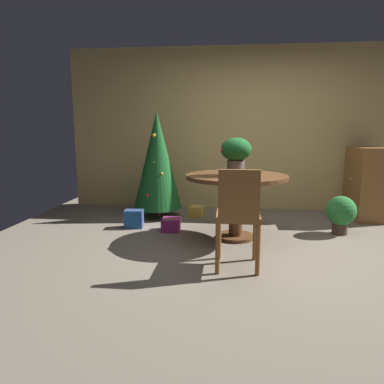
{
  "coord_description": "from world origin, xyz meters",
  "views": [
    {
      "loc": [
        -0.37,
        -3.73,
        1.29
      ],
      "look_at": [
        -0.79,
        0.21,
        0.6
      ],
      "focal_mm": 33.35,
      "sensor_mm": 36.0,
      "label": 1
    }
  ],
  "objects_px": {
    "wooden_chair_near": "(238,213)",
    "wooden_cabinet": "(366,183)",
    "gift_box_blue": "(134,219)",
    "potted_plant": "(341,212)",
    "gift_box_gold": "(197,211)",
    "round_dining_table": "(236,188)",
    "gift_box_purple": "(171,225)",
    "flower_vase": "(236,152)",
    "holiday_tree": "(157,160)"
  },
  "relations": [
    {
      "from": "wooden_chair_near",
      "to": "wooden_cabinet",
      "type": "relative_size",
      "value": 0.91
    },
    {
      "from": "gift_box_blue",
      "to": "potted_plant",
      "type": "height_order",
      "value": "potted_plant"
    },
    {
      "from": "gift_box_gold",
      "to": "round_dining_table",
      "type": "bearing_deg",
      "value": -61.67
    },
    {
      "from": "round_dining_table",
      "to": "potted_plant",
      "type": "height_order",
      "value": "round_dining_table"
    },
    {
      "from": "gift_box_blue",
      "to": "round_dining_table",
      "type": "bearing_deg",
      "value": -14.35
    },
    {
      "from": "wooden_cabinet",
      "to": "gift_box_purple",
      "type": "bearing_deg",
      "value": -160.71
    },
    {
      "from": "gift_box_gold",
      "to": "wooden_cabinet",
      "type": "height_order",
      "value": "wooden_cabinet"
    },
    {
      "from": "flower_vase",
      "to": "potted_plant",
      "type": "relative_size",
      "value": 0.9
    },
    {
      "from": "wooden_chair_near",
      "to": "gift_box_purple",
      "type": "distance_m",
      "value": 1.56
    },
    {
      "from": "holiday_tree",
      "to": "gift_box_gold",
      "type": "xyz_separation_m",
      "value": [
        0.58,
        0.07,
        -0.77
      ]
    },
    {
      "from": "round_dining_table",
      "to": "gift_box_gold",
      "type": "distance_m",
      "value": 1.31
    },
    {
      "from": "wooden_cabinet",
      "to": "potted_plant",
      "type": "height_order",
      "value": "wooden_cabinet"
    },
    {
      "from": "round_dining_table",
      "to": "flower_vase",
      "type": "distance_m",
      "value": 0.43
    },
    {
      "from": "gift_box_gold",
      "to": "potted_plant",
      "type": "xyz_separation_m",
      "value": [
        1.88,
        -0.74,
        0.2
      ]
    },
    {
      "from": "flower_vase",
      "to": "wooden_chair_near",
      "type": "distance_m",
      "value": 1.07
    },
    {
      "from": "gift_box_blue",
      "to": "wooden_cabinet",
      "type": "height_order",
      "value": "wooden_cabinet"
    },
    {
      "from": "holiday_tree",
      "to": "wooden_cabinet",
      "type": "height_order",
      "value": "holiday_tree"
    },
    {
      "from": "wooden_chair_near",
      "to": "potted_plant",
      "type": "xyz_separation_m",
      "value": [
        1.31,
        1.31,
        -0.27
      ]
    },
    {
      "from": "flower_vase",
      "to": "gift_box_purple",
      "type": "relative_size",
      "value": 1.66
    },
    {
      "from": "round_dining_table",
      "to": "wooden_chair_near",
      "type": "xyz_separation_m",
      "value": [
        0.0,
        -0.99,
        -0.07
      ]
    },
    {
      "from": "flower_vase",
      "to": "gift_box_gold",
      "type": "bearing_deg",
      "value": 116.69
    },
    {
      "from": "potted_plant",
      "to": "flower_vase",
      "type": "bearing_deg",
      "value": -164.79
    },
    {
      "from": "flower_vase",
      "to": "gift_box_blue",
      "type": "xyz_separation_m",
      "value": [
        -1.33,
        0.39,
        -0.92
      ]
    },
    {
      "from": "flower_vase",
      "to": "gift_box_purple",
      "type": "distance_m",
      "value": 1.29
    },
    {
      "from": "gift_box_blue",
      "to": "wooden_cabinet",
      "type": "bearing_deg",
      "value": 14.79
    },
    {
      "from": "wooden_cabinet",
      "to": "potted_plant",
      "type": "bearing_deg",
      "value": -124.28
    },
    {
      "from": "holiday_tree",
      "to": "gift_box_blue",
      "type": "xyz_separation_m",
      "value": [
        -0.2,
        -0.64,
        -0.73
      ]
    },
    {
      "from": "gift_box_gold",
      "to": "gift_box_blue",
      "type": "xyz_separation_m",
      "value": [
        -0.78,
        -0.71,
        0.04
      ]
    },
    {
      "from": "potted_plant",
      "to": "gift_box_gold",
      "type": "bearing_deg",
      "value": 158.45
    },
    {
      "from": "flower_vase",
      "to": "wooden_cabinet",
      "type": "bearing_deg",
      "value": 32.94
    },
    {
      "from": "round_dining_table",
      "to": "gift_box_purple",
      "type": "height_order",
      "value": "round_dining_table"
    },
    {
      "from": "round_dining_table",
      "to": "flower_vase",
      "type": "xyz_separation_m",
      "value": [
        -0.02,
        -0.04,
        0.43
      ]
    },
    {
      "from": "potted_plant",
      "to": "wooden_chair_near",
      "type": "bearing_deg",
      "value": -135.01
    },
    {
      "from": "gift_box_purple",
      "to": "round_dining_table",
      "type": "bearing_deg",
      "value": -16.65
    },
    {
      "from": "holiday_tree",
      "to": "wooden_cabinet",
      "type": "bearing_deg",
      "value": 4.12
    },
    {
      "from": "wooden_chair_near",
      "to": "gift_box_purple",
      "type": "bearing_deg",
      "value": 123.76
    },
    {
      "from": "flower_vase",
      "to": "gift_box_purple",
      "type": "xyz_separation_m",
      "value": [
        -0.81,
        0.29,
        -0.96
      ]
    },
    {
      "from": "wooden_chair_near",
      "to": "gift_box_gold",
      "type": "distance_m",
      "value": 2.18
    },
    {
      "from": "round_dining_table",
      "to": "gift_box_gold",
      "type": "relative_size",
      "value": 4.47
    },
    {
      "from": "wooden_cabinet",
      "to": "gift_box_gold",
      "type": "bearing_deg",
      "value": -176.55
    },
    {
      "from": "holiday_tree",
      "to": "gift_box_gold",
      "type": "distance_m",
      "value": 0.97
    },
    {
      "from": "gift_box_purple",
      "to": "wooden_cabinet",
      "type": "bearing_deg",
      "value": 19.29
    },
    {
      "from": "gift_box_blue",
      "to": "potted_plant",
      "type": "relative_size",
      "value": 0.52
    },
    {
      "from": "flower_vase",
      "to": "gift_box_gold",
      "type": "xyz_separation_m",
      "value": [
        -0.55,
        1.1,
        -0.96
      ]
    },
    {
      "from": "holiday_tree",
      "to": "gift_box_gold",
      "type": "relative_size",
      "value": 5.84
    },
    {
      "from": "flower_vase",
      "to": "gift_box_blue",
      "type": "distance_m",
      "value": 1.67
    },
    {
      "from": "wooden_chair_near",
      "to": "holiday_tree",
      "type": "xyz_separation_m",
      "value": [
        -1.15,
        1.98,
        0.31
      ]
    },
    {
      "from": "flower_vase",
      "to": "wooden_cabinet",
      "type": "distance_m",
      "value": 2.36
    },
    {
      "from": "flower_vase",
      "to": "gift_box_purple",
      "type": "bearing_deg",
      "value": 160.25
    },
    {
      "from": "holiday_tree",
      "to": "gift_box_purple",
      "type": "relative_size",
      "value": 5.98
    }
  ]
}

